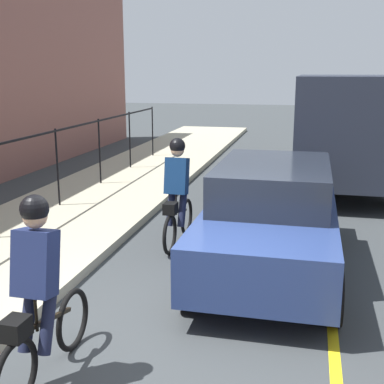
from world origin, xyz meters
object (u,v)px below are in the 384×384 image
Objects in this scene: cyclist_follow at (39,292)px; parked_sedan_rear at (272,216)px; box_truck_background at (346,125)px; cyclist_lead at (177,193)px.

parked_sedan_rear is (3.34, -1.87, -0.09)m from cyclist_follow.
box_truck_background is (6.21, -1.37, 0.73)m from parked_sedan_rear.
box_truck_background is at bearing -27.19° from cyclist_lead.
cyclist_lead is at bearing -2.29° from cyclist_follow.
cyclist_follow is at bearing 177.71° from cyclist_lead.
box_truck_background reaches higher than cyclist_follow.
cyclist_lead is 1.77m from parked_sedan_rear.
parked_sedan_rear is at bearing -27.93° from cyclist_follow.
cyclist_lead is 0.41× the size of parked_sedan_rear.
cyclist_follow is 3.83m from parked_sedan_rear.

